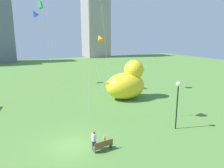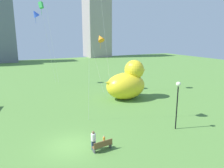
# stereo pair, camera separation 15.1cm
# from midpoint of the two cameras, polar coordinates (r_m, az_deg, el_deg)

# --- Properties ---
(ground_plane) EXTENTS (140.00, 140.00, 0.00)m
(ground_plane) POSITION_cam_midpoint_polar(r_m,az_deg,el_deg) (19.74, -10.72, -15.54)
(ground_plane) COLOR #538239
(park_bench) EXTENTS (1.72, 0.59, 0.90)m
(park_bench) POSITION_cam_midpoint_polar(r_m,az_deg,el_deg) (18.48, -2.22, -15.71)
(park_bench) COLOR brown
(park_bench) RESTS_ON ground
(person_adult) EXTENTS (0.40, 0.40, 1.62)m
(person_adult) POSITION_cam_midpoint_polar(r_m,az_deg,el_deg) (18.50, -4.65, -14.26)
(person_adult) COLOR #38476B
(person_adult) RESTS_ON ground
(person_child) EXTENTS (0.21, 0.21, 0.86)m
(person_child) POSITION_cam_midpoint_polar(r_m,az_deg,el_deg) (19.30, -1.88, -14.41)
(person_child) COLOR silver
(person_child) RESTS_ON ground
(giant_inflatable_duck) EXTENTS (6.86, 4.40, 5.68)m
(giant_inflatable_duck) POSITION_cam_midpoint_polar(r_m,az_deg,el_deg) (31.98, 4.12, 0.38)
(giant_inflatable_duck) COLOR yellow
(giant_inflatable_duck) RESTS_ON ground
(lamppost) EXTENTS (0.47, 0.47, 4.87)m
(lamppost) POSITION_cam_midpoint_polar(r_m,az_deg,el_deg) (22.16, 17.03, -2.37)
(lamppost) COLOR black
(lamppost) RESTS_ON ground
(city_skyline) EXTENTS (69.89, 11.70, 35.01)m
(city_skyline) POSITION_cam_midpoint_polar(r_m,az_deg,el_deg) (85.59, -21.61, 16.26)
(city_skyline) COLOR #9E938C
(city_skyline) RESTS_ON ground
(kite_blue) EXTENTS (3.89, 3.74, 13.68)m
(kite_blue) POSITION_cam_midpoint_polar(r_m,az_deg,el_deg) (42.27, -19.37, 17.02)
(kite_blue) COLOR silver
(kite_blue) RESTS_ON ground
(kite_green) EXTENTS (2.91, 3.01, 15.06)m
(kite_green) POSITION_cam_midpoint_polar(r_m,az_deg,el_deg) (43.03, -17.95, 18.91)
(kite_green) COLOR silver
(kite_green) RESTS_ON ground
(kite_orange) EXTENTS (2.38, 2.58, 9.53)m
(kite_orange) POSITION_cam_midpoint_polar(r_m,az_deg,el_deg) (36.23, -2.97, 11.93)
(kite_orange) COLOR silver
(kite_orange) RESTS_ON ground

